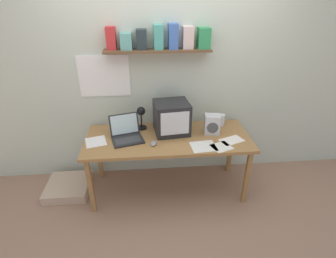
{
  "coord_description": "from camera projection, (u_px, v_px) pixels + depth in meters",
  "views": [
    {
      "loc": [
        -0.21,
        -2.46,
        2.13
      ],
      "look_at": [
        0.0,
        0.0,
        0.81
      ],
      "focal_mm": 28.0,
      "sensor_mm": 36.0,
      "label": 1
    }
  ],
  "objects": [
    {
      "name": "ground_plane",
      "position": [
        168.0,
        188.0,
        3.18
      ],
      "size": [
        12.0,
        12.0,
        0.0
      ],
      "primitive_type": "plane",
      "color": "#A07660"
    },
    {
      "name": "back_wall",
      "position": [
        164.0,
        72.0,
        2.94
      ],
      "size": [
        5.6,
        0.24,
        2.6
      ],
      "color": "beige",
      "rests_on": "ground_plane"
    },
    {
      "name": "corner_desk",
      "position": [
        168.0,
        142.0,
        2.87
      ],
      "size": [
        1.78,
        0.72,
        0.71
      ],
      "color": "#A1713F",
      "rests_on": "ground_plane"
    },
    {
      "name": "crt_monitor",
      "position": [
        172.0,
        118.0,
        2.86
      ],
      "size": [
        0.4,
        0.37,
        0.35
      ],
      "rotation": [
        0.0,
        0.0,
        0.11
      ],
      "color": "#232326",
      "rests_on": "corner_desk"
    },
    {
      "name": "laptop",
      "position": [
        126.0,
        133.0,
        2.8
      ],
      "size": [
        0.38,
        0.37,
        0.24
      ],
      "rotation": [
        0.0,
        0.0,
        0.26
      ],
      "color": "#232326",
      "rests_on": "corner_desk"
    },
    {
      "name": "desk_lamp",
      "position": [
        141.0,
        115.0,
        2.9
      ],
      "size": [
        0.12,
        0.16,
        0.29
      ],
      "rotation": [
        0.0,
        0.0,
        0.05
      ],
      "color": "black",
      "rests_on": "corner_desk"
    },
    {
      "name": "juice_glass",
      "position": [
        221.0,
        120.0,
        3.06
      ],
      "size": [
        0.08,
        0.08,
        0.14
      ],
      "color": "white",
      "rests_on": "corner_desk"
    },
    {
      "name": "space_heater",
      "position": [
        212.0,
        124.0,
        2.88
      ],
      "size": [
        0.18,
        0.15,
        0.22
      ],
      "rotation": [
        0.0,
        0.0,
        -0.12
      ],
      "color": "silver",
      "rests_on": "corner_desk"
    },
    {
      "name": "computer_mouse",
      "position": [
        154.0,
        143.0,
        2.7
      ],
      "size": [
        0.09,
        0.12,
        0.03
      ],
      "rotation": [
        0.0,
        0.0,
        -0.26
      ],
      "color": "gray",
      "rests_on": "corner_desk"
    },
    {
      "name": "open_notebook",
      "position": [
        203.0,
        146.0,
        2.67
      ],
      "size": [
        0.27,
        0.24,
        0.0
      ],
      "rotation": [
        0.0,
        0.0,
        0.09
      ],
      "color": "silver",
      "rests_on": "corner_desk"
    },
    {
      "name": "printed_handout",
      "position": [
        232.0,
        140.0,
        2.78
      ],
      "size": [
        0.28,
        0.23,
        0.0
      ],
      "rotation": [
        0.0,
        0.0,
        0.38
      ],
      "color": "white",
      "rests_on": "corner_desk"
    },
    {
      "name": "loose_paper_near_monitor",
      "position": [
        96.0,
        142.0,
        2.75
      ],
      "size": [
        0.25,
        0.26,
        0.0
      ],
      "rotation": [
        0.0,
        0.0,
        0.26
      ],
      "color": "white",
      "rests_on": "corner_desk"
    },
    {
      "name": "loose_paper_near_laptop",
      "position": [
        222.0,
        147.0,
        2.66
      ],
      "size": [
        0.24,
        0.23,
        0.0
      ],
      "rotation": [
        0.0,
        0.0,
        0.37
      ],
      "color": "white",
      "rests_on": "corner_desk"
    },
    {
      "name": "floor_cushion",
      "position": [
        68.0,
        187.0,
        3.11
      ],
      "size": [
        0.49,
        0.49,
        0.11
      ],
      "color": "#C6AA90",
      "rests_on": "ground_plane"
    }
  ]
}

